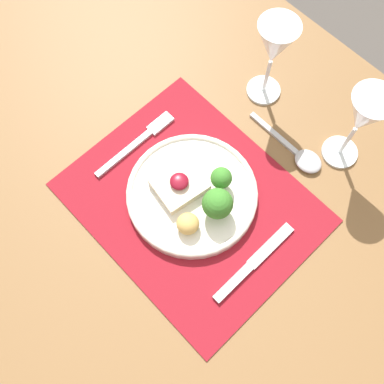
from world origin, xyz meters
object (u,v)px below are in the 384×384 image
at_px(knife, 249,267).
at_px(wine_glass_far, 274,47).
at_px(wine_glass_near, 363,117).
at_px(fork, 140,140).
at_px(dinner_plate, 194,194).
at_px(spoon, 302,156).

distance_m(knife, wine_glass_far, 0.40).
relative_size(knife, wine_glass_near, 1.01).
bearing_deg(wine_glass_far, wine_glass_near, 0.80).
xyz_separation_m(fork, knife, (0.32, -0.03, -0.00)).
bearing_deg(wine_glass_near, fork, -137.34).
relative_size(dinner_plate, wine_glass_near, 1.29).
bearing_deg(wine_glass_near, knife, -83.31).
xyz_separation_m(spoon, wine_glass_far, (-0.16, 0.06, 0.13)).
relative_size(fork, spoon, 1.08).
xyz_separation_m(wine_glass_near, wine_glass_far, (-0.20, -0.00, 0.00)).
bearing_deg(fork, dinner_plate, -4.23).
bearing_deg(knife, wine_glass_far, 128.28).
xyz_separation_m(fork, wine_glass_near, (0.29, 0.27, 0.13)).
xyz_separation_m(dinner_plate, wine_glass_far, (-0.07, 0.27, 0.12)).
bearing_deg(spoon, fork, -140.11).
bearing_deg(fork, knife, -7.06).
height_order(dinner_plate, fork, dinner_plate).
distance_m(dinner_plate, wine_glass_far, 0.30).
height_order(fork, wine_glass_near, wine_glass_near).
distance_m(fork, knife, 0.33).
height_order(spoon, wine_glass_near, wine_glass_near).
bearing_deg(dinner_plate, spoon, 67.93).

